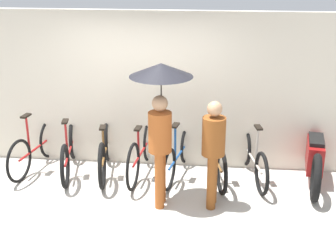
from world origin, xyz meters
The scene contains 12 objects.
ground_plane centered at (0.00, 0.00, 0.00)m, with size 30.00×30.00×0.00m, color #B7B2A8.
back_wall centered at (0.00, 1.74, 1.28)m, with size 12.49×0.12×2.56m.
parked_bicycle_0 centered at (-1.77, 1.33, 0.37)m, with size 0.45×1.67×0.99m.
parked_bicycle_1 centered at (-1.18, 1.27, 0.36)m, with size 0.51×1.76×1.07m.
parked_bicycle_2 centered at (-0.59, 1.27, 0.37)m, with size 0.45×1.76×1.06m.
parked_bicycle_3 centered at (0.00, 1.31, 0.39)m, with size 0.44×1.83×1.10m.
parked_bicycle_4 centered at (0.59, 1.32, 0.35)m, with size 0.49×1.68×1.09m.
parked_bicycle_5 centered at (1.18, 1.26, 0.36)m, with size 0.51×1.69×1.05m.
parked_bicycle_6 centered at (1.77, 1.32, 0.35)m, with size 0.50×1.69×1.10m.
pedestrian_leading centered at (0.42, 0.41, 1.52)m, with size 0.86×0.86×2.02m.
pedestrian_center centered at (1.14, 0.38, 0.90)m, with size 0.32×0.32×1.55m.
motorcycle centered at (2.72, 1.34, 0.40)m, with size 0.59×2.03×0.92m.
Camera 1 is at (1.13, -5.51, 3.38)m, focal length 50.00 mm.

